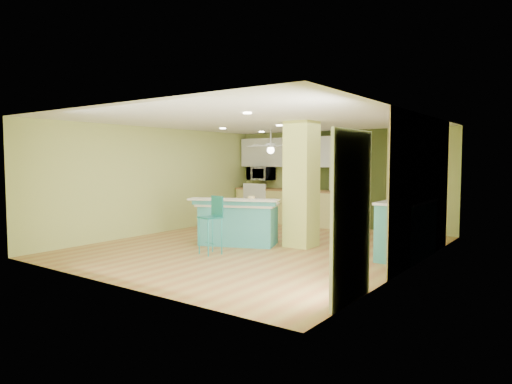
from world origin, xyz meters
TOP-DOWN VIEW (x-y plane):
  - floor at (0.00, 0.00)m, footprint 6.00×7.00m
  - ceiling at (0.00, 0.00)m, footprint 6.00×7.00m
  - wall_back at (0.00, 3.50)m, footprint 6.00×0.01m
  - wall_front at (0.00, -3.50)m, footprint 6.00×0.01m
  - wall_left at (-3.00, 0.00)m, footprint 0.01×7.00m
  - wall_right at (3.00, 0.00)m, footprint 0.01×7.00m
  - wood_panel at (2.99, 0.60)m, footprint 0.02×3.40m
  - olive_accent at (0.20, 3.49)m, footprint 2.20×0.02m
  - interior_door at (0.20, 3.46)m, footprint 0.82×0.05m
  - french_door at (2.97, -2.30)m, footprint 0.04×1.08m
  - column at (0.65, 0.50)m, footprint 0.55×0.55m
  - kitchen_run at (-1.30, 3.20)m, footprint 3.25×0.63m
  - stove at (-2.25, 3.19)m, footprint 0.76×0.66m
  - upper_cabinets at (-1.30, 3.32)m, footprint 3.20×0.34m
  - microwave at (-2.25, 3.20)m, footprint 0.70×0.48m
  - ceiling_fan at (-1.10, 2.00)m, footprint 1.41×1.41m
  - pendant_lamp at (2.65, 0.75)m, footprint 0.14×0.14m
  - wall_decor at (2.96, 0.80)m, footprint 0.03×0.90m
  - peninsula at (-0.51, -0.07)m, footprint 1.94×1.53m
  - bar_stool at (-0.30, -1.08)m, footprint 0.43×0.43m
  - side_counter at (2.70, 0.69)m, footprint 0.67×1.59m
  - fruit_bowl at (-0.68, 3.16)m, footprint 0.34×0.34m
  - canister at (-0.17, -0.08)m, footprint 0.14×0.14m

SIDE VIEW (x-z plane):
  - floor at x=0.00m, z-range -0.01..0.00m
  - peninsula at x=-0.51m, z-range -0.04..0.94m
  - stove at x=-2.25m, z-range -0.08..1.00m
  - kitchen_run at x=-1.30m, z-range 0.00..0.94m
  - side_counter at x=2.70m, z-range 0.00..1.03m
  - bar_stool at x=-0.30m, z-range 0.18..1.25m
  - canister at x=-0.17m, z-range 0.84..1.02m
  - fruit_bowl at x=-0.68m, z-range 0.94..1.02m
  - interior_door at x=0.20m, z-range 0.00..2.00m
  - french_door at x=2.97m, z-range 0.00..2.10m
  - wall_back at x=0.00m, z-range 0.00..2.50m
  - wall_front at x=0.00m, z-range 0.00..2.50m
  - wall_left at x=-3.00m, z-range 0.00..2.50m
  - wall_right at x=3.00m, z-range 0.00..2.50m
  - wood_panel at x=2.99m, z-range 0.00..2.50m
  - olive_accent at x=0.20m, z-range 0.00..2.50m
  - column at x=0.65m, z-range 0.00..2.50m
  - microwave at x=-2.25m, z-range 1.16..1.55m
  - wall_decor at x=2.96m, z-range 1.20..1.90m
  - pendant_lamp at x=2.65m, z-range 1.54..2.23m
  - upper_cabinets at x=-1.30m, z-range 1.55..2.35m
  - ceiling_fan at x=-1.10m, z-range 1.77..2.38m
  - ceiling at x=0.00m, z-range 2.50..2.51m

